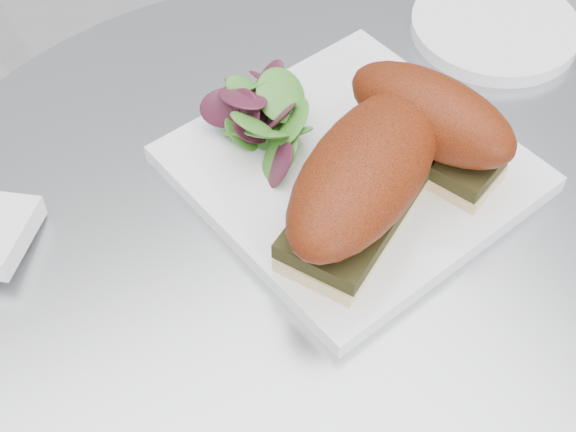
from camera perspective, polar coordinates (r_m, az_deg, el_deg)
name	(u,v)px	position (r m, az deg, el deg)	size (l,w,h in m)	color
table	(316,402)	(0.81, 2.03, -13.07)	(0.70, 0.70, 0.73)	#A9ACB0
plate	(351,169)	(0.65, 4.53, 3.37)	(0.24, 0.24, 0.02)	white
sandwich_left	(365,178)	(0.58, 5.48, 2.67)	(0.19, 0.16, 0.08)	tan
sandwich_right	(430,122)	(0.62, 10.04, 6.57)	(0.11, 0.15, 0.08)	tan
salad	(248,108)	(0.65, -2.83, 7.68)	(0.10, 0.10, 0.05)	#4A8F2F
saucer	(495,27)	(0.81, 14.50, 12.89)	(0.16, 0.16, 0.01)	white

